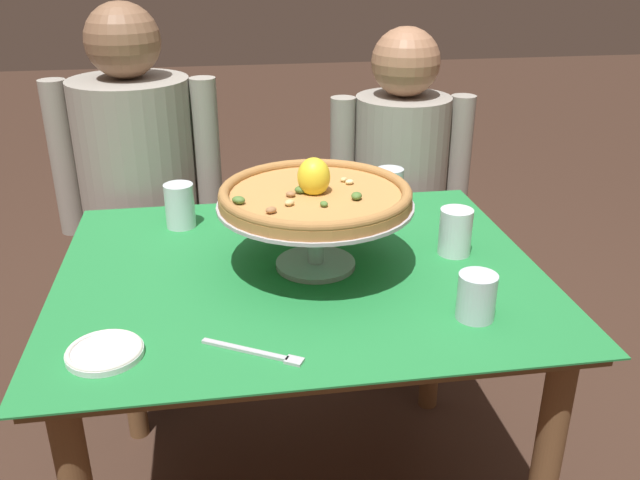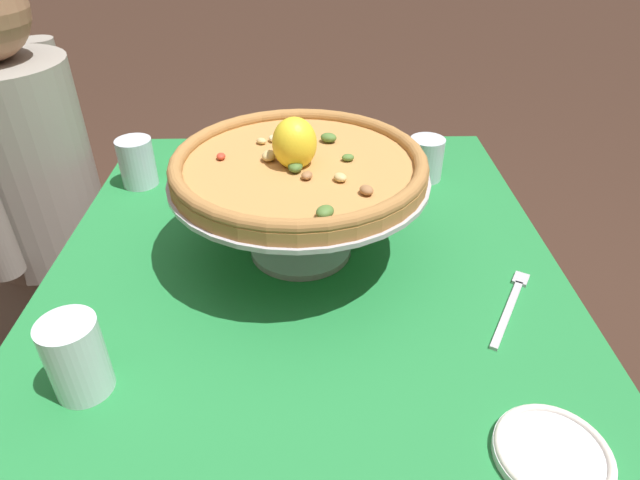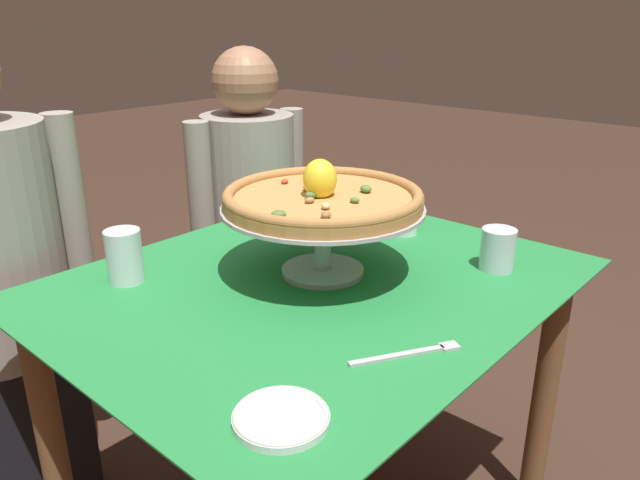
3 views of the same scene
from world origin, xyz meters
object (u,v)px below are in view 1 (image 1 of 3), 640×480
Objects in this scene: water_glass_back_left at (180,209)px; pizza_stand at (315,219)px; sugar_packet at (368,224)px; side_plate at (105,352)px; dinner_fork at (258,353)px; diner_right at (398,217)px; water_glass_back_right at (389,189)px; pizza at (315,194)px; water_glass_side_right at (455,235)px; water_glass_front_right at (476,299)px; diner_left at (142,210)px.

pizza_stand is at bearing -42.71° from water_glass_back_left.
side_plate is at bearing -139.17° from sugar_packet.
pizza_stand is at bearing -128.12° from sugar_packet.
diner_right is (0.54, 1.01, -0.17)m from dinner_fork.
side_plate is (-0.70, -0.66, -0.04)m from water_glass_back_right.
sugar_packet is at bearing -7.97° from water_glass_back_left.
diner_right is at bearing 28.47° from water_glass_back_left.
water_glass_side_right is (0.34, 0.02, -0.13)m from pizza.
side_plate is 2.80× the size of sugar_packet.
water_glass_front_right reaches higher than sugar_packet.
side_plate is at bearing -136.51° from water_glass_back_right.
pizza_stand is at bearing 135.27° from water_glass_front_right.
pizza_stand is 0.37× the size of diner_right.
side_plate is at bearing -88.61° from diner_left.
pizza_stand is at bearing -176.97° from water_glass_side_right.
water_glass_back_left is at bearing -70.06° from diner_left.
diner_right is at bearing 60.12° from pizza.
pizza_stand is 4.61× the size of water_glass_front_right.
pizza_stand is 0.82m from diner_right.
side_plate reaches higher than dinner_fork.
sugar_packet is at bearing 59.41° from dinner_fork.
water_glass_back_right is (0.27, 0.36, -0.07)m from pizza_stand.
pizza is 0.45m from water_glass_back_left.
pizza_stand is 0.54m from side_plate.
water_glass_front_right is at bearing 2.07° from side_plate.
side_plate is 0.11× the size of diner_left.
water_glass_back_left is at bearing 78.56° from side_plate.
pizza is 3.06× the size of side_plate.
water_glass_back_left is 0.58m from water_glass_back_right.
water_glass_back_right is 0.09× the size of diner_right.
water_glass_back_right is at bearing 102.22° from water_glass_side_right.
diner_right reaches higher than pizza_stand.
sugar_packet is at bearing -36.38° from diner_left.
pizza_stand is at bearing -119.85° from diner_right.
pizza_stand is 0.06m from pizza.
water_glass_side_right is at bearing -22.58° from water_glass_back_left.
pizza reaches higher than side_plate.
water_glass_front_right is 0.08× the size of diner_right.
water_glass_front_right is at bearing -77.94° from sugar_packet.
pizza_stand is 8.80× the size of sugar_packet.
pizza_stand is 1.03× the size of pizza.
water_glass_side_right reaches higher than water_glass_front_right.
pizza_stand reaches higher than water_glass_back_left.
water_glass_front_right is 0.51m from sugar_packet.
water_glass_back_left reaches higher than side_plate.
water_glass_back_right is 0.96m from side_plate.
side_plate is 0.80m from sugar_packet.
diner_left is (-0.46, 0.69, -0.28)m from pizza.
diner_left reaches higher than dinner_fork.
pizza is at bearing -42.72° from water_glass_back_left.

